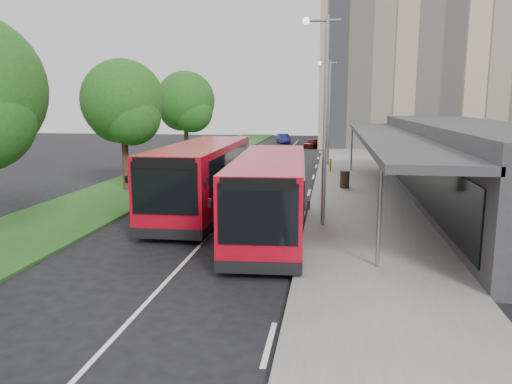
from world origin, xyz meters
TOP-DOWN VIEW (x-y plane):
  - ground at (0.00, 0.00)m, footprint 120.00×120.00m
  - pavement at (6.00, 20.00)m, footprint 5.00×80.00m
  - grass_verge at (-7.00, 20.00)m, footprint 5.00×80.00m
  - lane_centre_line at (0.00, 15.00)m, footprint 0.12×70.00m
  - kerb_dashes at (3.30, 19.00)m, footprint 0.12×56.00m
  - office_block at (14.00, 42.00)m, footprint 22.00×12.00m
  - station_building at (10.86, 8.00)m, footprint 7.70×26.00m
  - tree_mid at (-7.01, 9.05)m, footprint 4.58×4.58m
  - tree_far at (-7.01, 21.05)m, footprint 4.62×4.62m
  - lamp_post_near at (4.12, 2.00)m, footprint 1.44×0.28m
  - lamp_post_far at (4.12, 22.00)m, footprint 1.44×0.28m
  - bus_main at (2.23, 0.79)m, footprint 3.26×10.57m
  - bus_second at (-1.26, 4.13)m, footprint 3.01×11.07m
  - litter_bin at (5.26, 10.99)m, footprint 0.57×0.57m
  - bollard at (4.42, 17.94)m, footprint 0.19×0.19m
  - car_near at (2.35, 38.42)m, footprint 2.16×3.29m
  - car_far at (-1.48, 44.40)m, footprint 2.13×3.76m

SIDE VIEW (x-z plane):
  - ground at x=0.00m, z-range 0.00..0.00m
  - kerb_dashes at x=3.30m, z-range 0.00..0.01m
  - lane_centre_line at x=0.00m, z-range 0.00..0.01m
  - grass_verge at x=-7.00m, z-range 0.00..0.10m
  - pavement at x=6.00m, z-range 0.00..0.15m
  - car_near at x=2.35m, z-range 0.00..1.04m
  - car_far at x=-1.48m, z-range 0.00..1.17m
  - bollard at x=4.42m, z-range 0.15..1.04m
  - litter_bin at x=5.26m, z-range 0.15..1.12m
  - bus_main at x=2.23m, z-range 0.04..2.99m
  - bus_second at x=-1.26m, z-range 0.04..3.16m
  - station_building at x=10.86m, z-range 0.04..4.04m
  - lamp_post_near at x=4.12m, z-range 0.72..8.72m
  - lamp_post_far at x=4.12m, z-range 0.72..8.72m
  - tree_mid at x=-7.01m, z-range 1.07..8.41m
  - tree_far at x=-7.01m, z-range 1.08..8.51m
  - office_block at x=14.00m, z-range 0.00..18.00m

